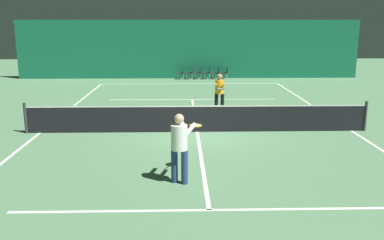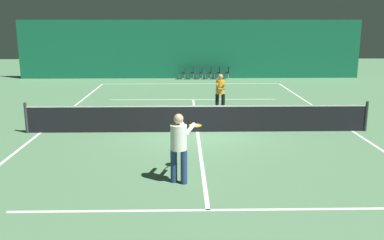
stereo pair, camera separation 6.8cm
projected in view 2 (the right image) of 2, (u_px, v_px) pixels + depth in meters
The scene contains 18 objects.
ground_plane at pixel (198, 132), 15.04m from camera, with size 60.00×60.00×0.00m, color #56845B.
backdrop_curtain at pixel (190, 49), 28.81m from camera, with size 23.00×0.12×3.90m.
court_line_baseline_far at pixel (191, 84), 26.63m from camera, with size 11.00×0.10×0.00m.
court_line_service_far at pixel (193, 99), 21.28m from camera, with size 8.25×0.10×0.00m.
court_line_service_near at pixel (208, 210), 8.81m from camera, with size 8.25×0.10×0.00m.
court_line_sideline_left at pixel (40, 133), 14.93m from camera, with size 0.10×23.80×0.00m.
court_line_sideline_right at pixel (352, 131), 15.16m from camera, with size 0.10×23.80×0.00m.
court_line_centre at pixel (198, 132), 15.04m from camera, with size 0.10×12.80×0.00m.
tennis_net at pixel (198, 118), 14.93m from camera, with size 12.00×0.10×1.07m.
player_near at pixel (179, 143), 10.12m from camera, with size 0.89×1.39×1.70m.
player_far at pixel (220, 90), 18.05m from camera, with size 0.45×1.36×1.64m.
courtside_chair_0 at pixel (183, 72), 28.59m from camera, with size 0.44×0.44×0.84m.
courtside_chair_1 at pixel (192, 72), 28.60m from camera, with size 0.44×0.44×0.84m.
courtside_chair_2 at pixel (201, 72), 28.62m from camera, with size 0.44×0.44×0.84m.
courtside_chair_3 at pixel (209, 72), 28.63m from camera, with size 0.44×0.44×0.84m.
courtside_chair_4 at pixel (218, 72), 28.64m from camera, with size 0.44×0.44×0.84m.
courtside_chair_5 at pixel (227, 72), 28.65m from camera, with size 0.44×0.44×0.84m.
tennis_ball at pixel (185, 174), 10.79m from camera, with size 0.07×0.07×0.07m.
Camera 2 is at (-0.51, -14.55, 3.80)m, focal length 40.00 mm.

